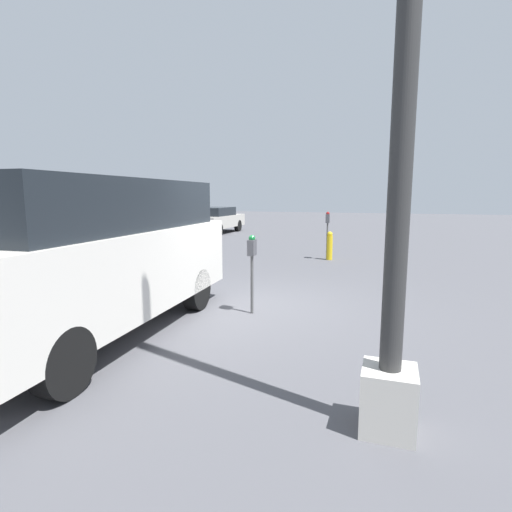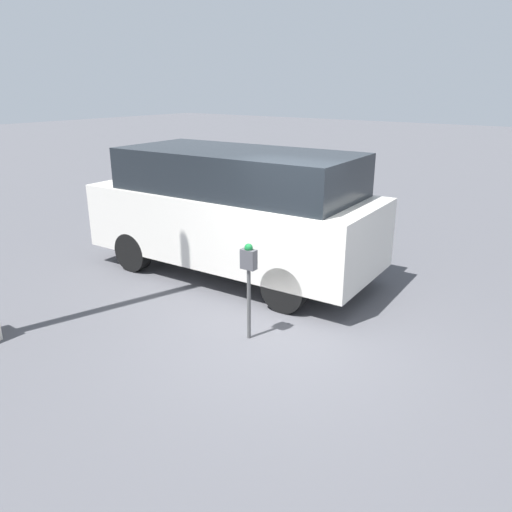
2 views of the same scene
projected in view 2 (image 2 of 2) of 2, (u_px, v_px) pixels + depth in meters
ground_plane at (285, 334)px, 6.78m from camera, size 80.00×80.00×0.00m
parking_meter_near at (249, 270)px, 6.36m from camera, size 0.20×0.12×1.32m
parked_van at (234, 209)px, 8.59m from camera, size 5.20×2.27×2.18m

